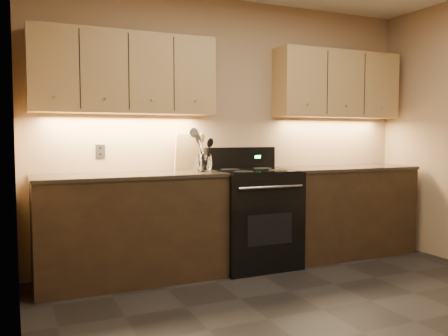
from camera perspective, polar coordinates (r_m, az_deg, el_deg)
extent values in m
plane|color=black|center=(3.33, 16.43, -18.48)|extent=(4.00, 4.00, 0.00)
cube|color=#A1835E|center=(4.77, 0.92, 4.44)|extent=(4.00, 0.04, 2.60)
cube|color=#A1835E|center=(2.33, -23.73, 4.56)|extent=(0.04, 4.00, 2.60)
cube|color=black|center=(4.21, -11.13, -7.23)|extent=(1.60, 0.60, 0.90)
cube|color=#3A2E25|center=(4.14, -11.21, -0.90)|extent=(1.62, 0.62, 0.03)
cube|color=black|center=(5.21, 14.24, -5.12)|extent=(1.44, 0.60, 0.90)
cube|color=#3A2E25|center=(5.15, 14.33, -0.01)|extent=(1.46, 0.62, 0.03)
cube|color=black|center=(4.59, 3.54, -6.10)|extent=(0.76, 0.65, 0.92)
cube|color=black|center=(4.53, 3.57, -0.30)|extent=(0.70, 0.60, 0.01)
cube|color=black|center=(4.78, 1.98, 1.19)|extent=(0.76, 0.07, 0.22)
cube|color=#19FF33|center=(4.83, 4.09, 1.35)|extent=(0.06, 0.00, 0.03)
cylinder|color=silver|center=(4.24, 5.69, -2.29)|extent=(0.65, 0.02, 0.02)
cube|color=black|center=(4.31, 5.57, -7.38)|extent=(0.46, 0.00, 0.28)
cylinder|color=black|center=(4.31, 2.37, -0.41)|extent=(0.18, 0.18, 0.00)
cylinder|color=black|center=(4.49, 6.49, -0.27)|extent=(0.18, 0.18, 0.00)
cylinder|color=black|center=(4.58, 0.70, -0.15)|extent=(0.18, 0.18, 0.00)
cylinder|color=black|center=(4.75, 4.65, -0.02)|extent=(0.18, 0.18, 0.00)
cube|color=tan|center=(4.31, -11.83, 11.07)|extent=(1.60, 0.30, 0.70)
cube|color=tan|center=(5.29, 13.48, 9.71)|extent=(1.44, 0.30, 0.70)
cube|color=#B2B5BA|center=(4.38, -14.66, 1.99)|extent=(0.08, 0.01, 0.12)
cylinder|color=white|center=(4.31, -2.30, 0.62)|extent=(0.16, 0.16, 0.16)
cylinder|color=white|center=(4.32, -2.30, -0.33)|extent=(0.12, 0.12, 0.02)
cube|color=#DAB375|center=(4.57, -4.42, 1.99)|extent=(0.28, 0.12, 0.35)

